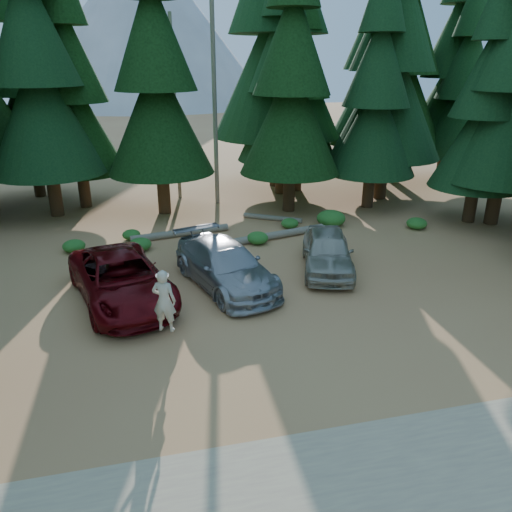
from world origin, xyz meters
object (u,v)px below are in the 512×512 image
at_px(log_left, 181,233).
at_px(log_mid, 272,218).
at_px(silver_minivan_right, 328,251).
at_px(red_pickup, 121,279).
at_px(log_right, 273,236).
at_px(silver_minivan_center, 225,266).
at_px(frisbee_player, 164,301).

bearing_deg(log_left, log_mid, 6.57).
distance_m(silver_minivan_right, log_left, 7.44).
relative_size(red_pickup, log_left, 1.27).
height_order(red_pickup, log_left, red_pickup).
relative_size(silver_minivan_right, log_mid, 1.48).
distance_m(silver_minivan_right, log_mid, 6.76).
bearing_deg(silver_minivan_right, log_right, 122.71).
relative_size(log_mid, log_right, 0.58).
height_order(silver_minivan_center, log_mid, silver_minivan_center).
height_order(silver_minivan_center, frisbee_player, frisbee_player).
relative_size(red_pickup, log_mid, 1.89).
distance_m(silver_minivan_right, frisbee_player, 7.73).
xyz_separation_m(red_pickup, silver_minivan_right, (7.72, 0.96, -0.03)).
xyz_separation_m(log_mid, log_right, (-0.73, -2.79, 0.04)).
bearing_deg(frisbee_player, log_right, -99.93).
bearing_deg(log_mid, silver_minivan_center, -84.57).
height_order(silver_minivan_center, silver_minivan_right, silver_minivan_center).
bearing_deg(red_pickup, silver_minivan_right, -7.52).
xyz_separation_m(red_pickup, silver_minivan_center, (3.62, 0.42, -0.02)).
xyz_separation_m(log_left, log_right, (4.07, -1.37, 0.01)).
height_order(red_pickup, log_right, red_pickup).
distance_m(log_mid, log_right, 2.88).
relative_size(silver_minivan_center, silver_minivan_right, 1.19).
bearing_deg(red_pickup, log_mid, 31.68).
bearing_deg(red_pickup, log_left, 53.33).
distance_m(frisbee_player, log_right, 9.79).
distance_m(silver_minivan_center, log_left, 5.97).
bearing_deg(silver_minivan_center, log_mid, 46.48).
bearing_deg(silver_minivan_center, log_left, 84.12).
height_order(silver_minivan_right, log_right, silver_minivan_right).
bearing_deg(log_mid, log_right, -72.03).
relative_size(silver_minivan_center, log_mid, 1.76).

